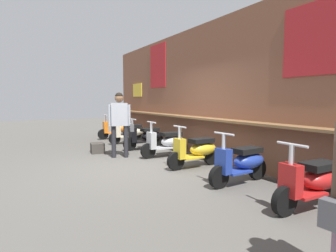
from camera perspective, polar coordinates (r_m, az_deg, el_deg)
name	(u,v)px	position (r m, az deg, el deg)	size (l,w,h in m)	color
ground_plane	(142,167)	(6.39, -5.37, -8.42)	(34.16, 34.16, 0.00)	#56544F
market_stall_facade	(212,91)	(7.29, 9.17, 7.12)	(12.20, 0.61, 3.51)	brown
scooter_orange	(118,129)	(10.98, -10.43, -0.58)	(0.48, 1.40, 0.97)	orange
scooter_cream	(130,132)	(9.77, -7.84, -1.28)	(0.46, 1.40, 0.97)	beige
scooter_black	(147,137)	(8.56, -4.45, -2.21)	(0.46, 1.40, 0.97)	black
scooter_silver	(167,142)	(7.43, -0.11, -3.38)	(0.46, 1.40, 0.97)	#B2B5BA
scooter_yellow	(197,150)	(6.30, 6.11, -5.01)	(0.46, 1.40, 0.97)	gold
scooter_blue	(242,162)	(5.26, 15.24, -7.29)	(0.47, 1.40, 0.97)	#233D9E
scooter_red	(313,181)	(4.44, 28.01, -10.12)	(0.47, 1.40, 0.97)	red
shopper_browsing	(120,118)	(7.32, -9.96, 1.67)	(0.39, 0.68, 1.72)	#232328
merchandise_crate	(97,148)	(8.21, -14.47, -4.43)	(0.46, 0.36, 0.28)	#3D3833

